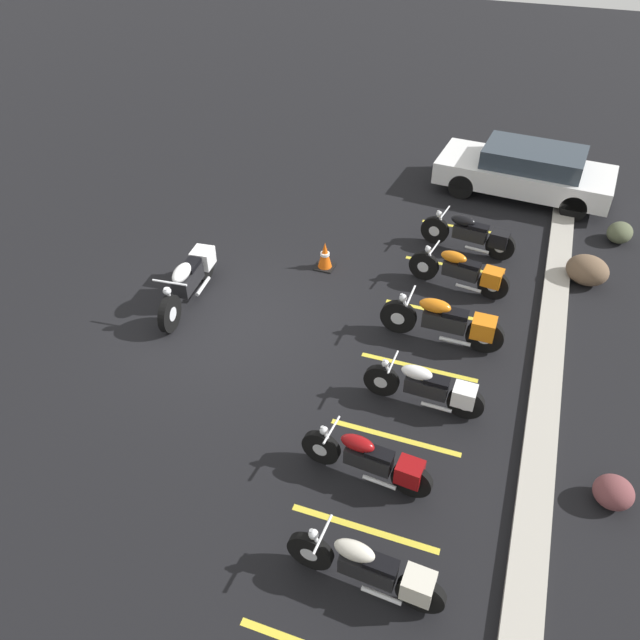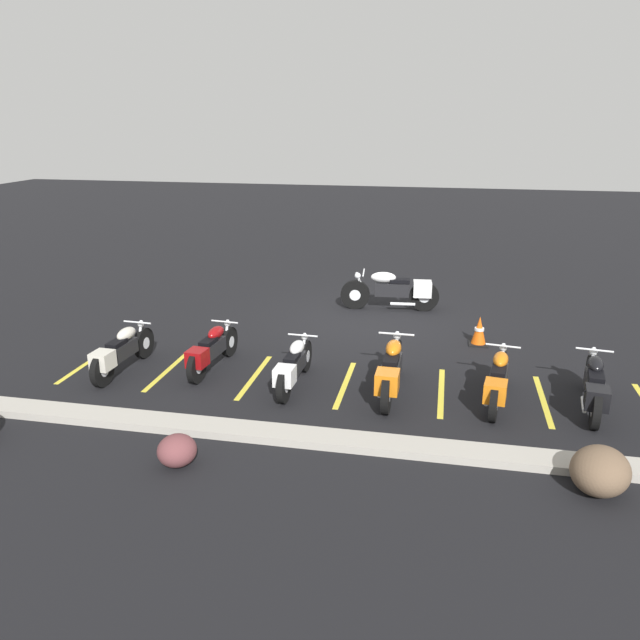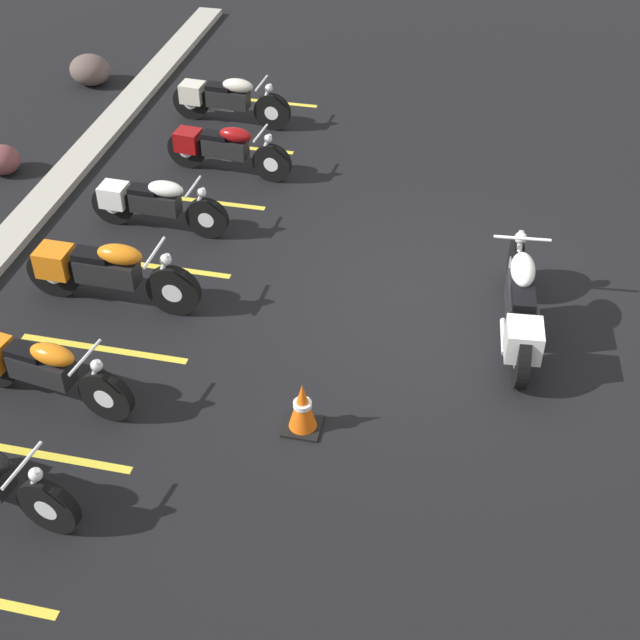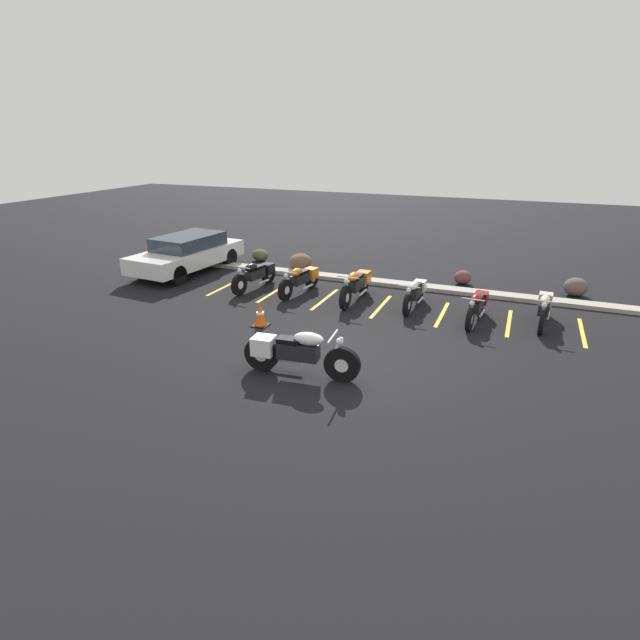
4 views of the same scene
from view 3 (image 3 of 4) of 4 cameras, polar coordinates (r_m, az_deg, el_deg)
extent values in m
plane|color=black|center=(11.41, 7.49, 1.06)|extent=(60.00, 60.00, 0.00)
cylinder|color=black|center=(11.58, 12.38, 3.30)|extent=(0.74, 0.20, 0.73)
cylinder|color=silver|center=(11.58, 12.38, 3.30)|extent=(0.29, 0.16, 0.28)
cylinder|color=black|center=(10.23, 12.76, -2.31)|extent=(0.74, 0.20, 0.73)
cylinder|color=silver|center=(10.23, 12.76, -2.31)|extent=(0.29, 0.16, 0.28)
cube|color=black|center=(10.75, 12.69, 1.18)|extent=(0.87, 0.39, 0.33)
ellipsoid|color=white|center=(10.75, 12.86, 3.16)|extent=(0.65, 0.34, 0.27)
cube|color=black|center=(10.46, 12.90, 1.51)|extent=(0.51, 0.31, 0.09)
cube|color=white|center=(10.14, 12.90, -1.26)|extent=(0.48, 0.44, 0.38)
cylinder|color=silver|center=(11.30, 12.60, 4.09)|extent=(0.30, 0.09, 0.59)
cylinder|color=silver|center=(11.09, 12.82, 5.11)|extent=(0.10, 0.69, 0.04)
sphere|color=silver|center=(11.26, 12.73, 5.15)|extent=(0.16, 0.16, 0.16)
cylinder|color=silver|center=(10.72, 11.69, -1.05)|extent=(0.61, 0.13, 0.08)
cylinder|color=black|center=(8.95, -16.95, -11.32)|extent=(0.20, 0.65, 0.64)
cylinder|color=silver|center=(8.95, -16.95, -11.32)|extent=(0.15, 0.26, 0.24)
cylinder|color=silver|center=(8.82, -17.89, -10.02)|extent=(0.09, 0.26, 0.52)
cylinder|color=silver|center=(8.67, -18.53, -8.80)|extent=(0.60, 0.12, 0.04)
sphere|color=silver|center=(8.66, -17.75, -9.40)|extent=(0.14, 0.14, 0.14)
cylinder|color=black|center=(9.86, -13.51, -4.73)|extent=(0.20, 0.64, 0.63)
cylinder|color=silver|center=(9.86, -13.51, -4.73)|extent=(0.15, 0.25, 0.24)
cube|color=black|center=(10.16, -17.38, -2.96)|extent=(0.37, 0.76, 0.29)
ellipsoid|color=orange|center=(9.90, -16.77, -2.13)|extent=(0.32, 0.57, 0.23)
cube|color=black|center=(10.13, -18.33, -1.92)|extent=(0.29, 0.45, 0.08)
cylinder|color=silver|center=(9.75, -14.29, -3.50)|extent=(0.09, 0.26, 0.51)
cylinder|color=silver|center=(9.62, -14.81, -2.32)|extent=(0.59, 0.12, 0.03)
sphere|color=silver|center=(9.60, -14.12, -2.85)|extent=(0.13, 0.13, 0.13)
cylinder|color=silver|center=(10.55, -17.73, -3.33)|extent=(0.14, 0.53, 0.07)
cylinder|color=black|center=(11.11, -9.34, 1.87)|extent=(0.14, 0.69, 0.68)
cylinder|color=silver|center=(11.11, -9.34, 1.87)|extent=(0.14, 0.26, 0.26)
cylinder|color=black|center=(11.76, -16.66, 2.94)|extent=(0.14, 0.69, 0.68)
cylinder|color=silver|center=(11.76, -16.66, 2.94)|extent=(0.14, 0.26, 0.26)
cube|color=black|center=(11.34, -13.45, 3.09)|extent=(0.30, 0.79, 0.31)
ellipsoid|color=orange|center=(11.10, -12.70, 4.12)|extent=(0.28, 0.59, 0.25)
cube|color=black|center=(11.30, -14.42, 4.05)|extent=(0.26, 0.46, 0.08)
cube|color=orange|center=(11.63, -16.60, 3.65)|extent=(0.38, 0.42, 0.35)
cylinder|color=silver|center=(10.99, -10.09, 3.08)|extent=(0.07, 0.27, 0.55)
cylinder|color=silver|center=(10.86, -10.56, 4.27)|extent=(0.64, 0.05, 0.04)
sphere|color=silver|center=(10.86, -9.85, 3.83)|extent=(0.15, 0.15, 0.15)
cylinder|color=silver|center=(11.73, -14.09, 2.44)|extent=(0.08, 0.57, 0.07)
cylinder|color=black|center=(12.48, -7.23, 6.48)|extent=(0.13, 0.61, 0.60)
cylinder|color=silver|center=(12.48, -7.23, 6.48)|extent=(0.12, 0.23, 0.23)
cylinder|color=black|center=(13.02, -13.11, 7.22)|extent=(0.13, 0.61, 0.60)
cylinder|color=silver|center=(13.02, -13.11, 7.22)|extent=(0.12, 0.23, 0.23)
cube|color=black|center=(12.68, -10.49, 7.41)|extent=(0.28, 0.70, 0.27)
ellipsoid|color=white|center=(12.48, -9.85, 8.28)|extent=(0.25, 0.52, 0.22)
cube|color=black|center=(12.64, -11.24, 8.19)|extent=(0.23, 0.41, 0.07)
cube|color=white|center=(12.91, -13.04, 7.81)|extent=(0.34, 0.38, 0.31)
cylinder|color=silver|center=(12.39, -7.80, 7.47)|extent=(0.06, 0.24, 0.49)
cylinder|color=silver|center=(12.29, -8.14, 8.44)|extent=(0.57, 0.05, 0.03)
sphere|color=silver|center=(12.28, -7.59, 8.08)|extent=(0.13, 0.13, 0.13)
cylinder|color=silver|center=(13.00, -11.06, 6.80)|extent=(0.08, 0.50, 0.06)
cylinder|color=black|center=(13.72, -3.10, 10.00)|extent=(0.16, 0.61, 0.60)
cylinder|color=silver|center=(13.72, -3.10, 10.00)|extent=(0.13, 0.24, 0.23)
cylinder|color=black|center=(14.23, -8.54, 10.76)|extent=(0.16, 0.61, 0.60)
cylinder|color=silver|center=(14.23, -8.54, 10.76)|extent=(0.13, 0.24, 0.23)
cube|color=black|center=(13.91, -6.08, 10.92)|extent=(0.32, 0.71, 0.27)
ellipsoid|color=maroon|center=(13.73, -5.43, 11.72)|extent=(0.28, 0.53, 0.22)
cube|color=black|center=(13.89, -6.73, 11.66)|extent=(0.25, 0.42, 0.07)
cube|color=maroon|center=(14.14, -8.43, 11.32)|extent=(0.36, 0.39, 0.31)
cylinder|color=silver|center=(13.64, -3.57, 10.94)|extent=(0.08, 0.24, 0.49)
cylinder|color=silver|center=(13.55, -3.83, 11.85)|extent=(0.57, 0.08, 0.03)
sphere|color=silver|center=(13.54, -3.34, 11.51)|extent=(0.13, 0.13, 0.13)
cylinder|color=silver|center=(14.23, -6.66, 10.30)|extent=(0.11, 0.51, 0.06)
cylinder|color=black|center=(15.23, -3.07, 13.16)|extent=(0.15, 0.63, 0.62)
cylinder|color=silver|center=(15.23, -3.07, 13.16)|extent=(0.13, 0.24, 0.24)
cylinder|color=black|center=(15.72, -8.26, 13.69)|extent=(0.15, 0.63, 0.62)
cylinder|color=silver|center=(15.72, -8.26, 13.69)|extent=(0.13, 0.24, 0.24)
cube|color=black|center=(15.41, -5.90, 13.93)|extent=(0.30, 0.73, 0.28)
ellipsoid|color=beige|center=(15.24, -5.29, 14.72)|extent=(0.27, 0.54, 0.23)
cube|color=black|center=(15.39, -6.53, 14.61)|extent=(0.25, 0.43, 0.08)
cube|color=beige|center=(15.63, -8.15, 14.23)|extent=(0.36, 0.39, 0.32)
cylinder|color=silver|center=(15.15, -3.52, 14.03)|extent=(0.07, 0.25, 0.50)
cylinder|color=silver|center=(15.07, -3.77, 14.90)|extent=(0.58, 0.07, 0.03)
sphere|color=silver|center=(15.06, -3.30, 14.59)|extent=(0.13, 0.13, 0.13)
cylinder|color=silver|center=(15.72, -6.49, 13.29)|extent=(0.10, 0.52, 0.07)
cube|color=#A8A399|center=(13.06, -19.36, 4.76)|extent=(18.00, 0.50, 0.12)
ellipsoid|color=brown|center=(14.79, -19.69, 9.63)|extent=(0.60, 0.61, 0.45)
ellipsoid|color=brown|center=(17.34, -14.51, 15.24)|extent=(0.75, 0.81, 0.55)
cube|color=black|center=(9.69, -1.11, -6.80)|extent=(0.40, 0.40, 0.03)
cone|color=#EA590F|center=(9.48, -1.13, -5.55)|extent=(0.32, 0.32, 0.63)
cylinder|color=white|center=(9.46, -1.13, -5.42)|extent=(0.20, 0.20, 0.06)
cube|color=gold|center=(9.89, -17.64, -8.17)|extent=(0.10, 2.10, 0.00)
cube|color=gold|center=(10.94, -13.69, -1.79)|extent=(0.10, 2.10, 0.00)
cube|color=gold|center=(12.15, -10.50, 3.39)|extent=(0.10, 2.10, 0.00)
cube|color=gold|center=(13.47, -7.89, 7.60)|extent=(0.10, 2.10, 0.00)
cube|color=gold|center=(14.88, -5.73, 11.02)|extent=(0.10, 2.10, 0.00)
cube|color=gold|center=(16.34, -3.90, 13.83)|extent=(0.10, 2.10, 0.00)
camera|label=1|loc=(18.04, -6.08, 41.06)|focal=35.00mm
camera|label=2|loc=(16.49, -52.92, 16.69)|focal=35.00mm
camera|label=4|loc=(15.41, 50.33, 17.63)|focal=28.00mm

